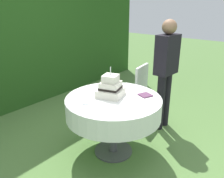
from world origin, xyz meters
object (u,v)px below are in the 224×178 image
napkin_stack (145,95)px  garden_chair (136,86)px  standing_person (166,68)px  cake_table (113,107)px  wedding_cake (110,88)px  serving_plate_far (113,85)px  serving_plate_near (86,103)px

napkin_stack → garden_chair: 0.94m
standing_person → cake_table: bearing=170.1°
wedding_cake → standing_person: size_ratio=0.23×
wedding_cake → napkin_stack: bearing=-51.5°
wedding_cake → standing_person: (0.94, -0.25, 0.08)m
serving_plate_far → standing_person: bearing=-35.7°
cake_table → napkin_stack: size_ratio=8.28×
cake_table → serving_plate_near: serving_plate_near is taller
napkin_stack → standing_person: bearing=7.1°
wedding_cake → serving_plate_far: bearing=34.0°
serving_plate_far → garden_chair: (0.65, 0.06, -0.21)m
serving_plate_near → garden_chair: garden_chair is taller
standing_person → napkin_stack: bearing=-172.9°
cake_table → serving_plate_far: size_ratio=9.17×
cake_table → standing_person: (0.97, -0.17, 0.30)m
serving_plate_far → standing_person: standing_person is taller
serving_plate_near → standing_person: (1.29, -0.32, 0.17)m
cake_table → standing_person: 1.04m
serving_plate_far → serving_plate_near: bearing=-168.2°
wedding_cake → serving_plate_far: wedding_cake is taller
cake_table → napkin_stack: 0.41m
wedding_cake → garden_chair: size_ratio=0.41×
cake_table → serving_plate_far: serving_plate_far is taller
cake_table → serving_plate_near: (-0.32, 0.15, 0.13)m
cake_table → standing_person: bearing=-9.9°
cake_table → garden_chair: size_ratio=1.29×
cake_table → garden_chair: bearing=19.0°
napkin_stack → standing_person: (0.68, 0.08, 0.17)m
serving_plate_far → cake_table: bearing=-140.2°
garden_chair → napkin_stack: bearing=-139.4°
serving_plate_far → garden_chair: bearing=5.1°
serving_plate_far → garden_chair: garden_chair is taller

